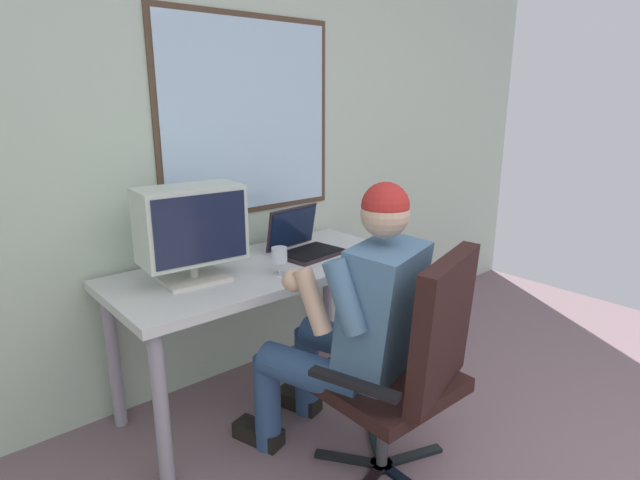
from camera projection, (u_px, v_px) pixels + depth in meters
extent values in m
cube|color=#B7C8B3|center=(227.00, 134.00, 2.74)|extent=(5.50, 0.06, 2.74)
cube|color=#4C3828|center=(249.00, 117.00, 2.76)|extent=(1.08, 0.01, 1.05)
cube|color=silver|center=(249.00, 117.00, 2.76)|extent=(1.02, 0.02, 0.99)
cylinder|color=#958C9B|center=(161.00, 410.00, 2.05)|extent=(0.06, 0.06, 0.70)
cylinder|color=#958C9B|center=(390.00, 319.00, 2.90)|extent=(0.06, 0.06, 0.70)
cylinder|color=#958C9B|center=(114.00, 359.00, 2.45)|extent=(0.06, 0.06, 0.70)
cylinder|color=#958C9B|center=(327.00, 292.00, 3.29)|extent=(0.06, 0.06, 0.70)
cube|color=silver|center=(262.00, 269.00, 2.57)|extent=(1.50, 0.68, 0.04)
cube|color=black|center=(411.00, 456.00, 2.29)|extent=(0.30, 0.14, 0.02)
cube|color=black|center=(376.00, 442.00, 2.38)|extent=(0.21, 0.27, 0.02)
cube|color=black|center=(348.00, 459.00, 2.28)|extent=(0.21, 0.27, 0.02)
cylinder|color=black|center=(382.00, 465.00, 2.24)|extent=(0.10, 0.10, 0.02)
cylinder|color=#3F3F44|center=(383.00, 425.00, 2.19)|extent=(0.05, 0.05, 0.38)
cube|color=black|center=(385.00, 381.00, 2.13)|extent=(0.52, 0.52, 0.06)
cube|color=black|center=(443.00, 327.00, 1.93)|extent=(0.50, 0.24, 0.55)
cube|color=black|center=(413.00, 328.00, 2.32)|extent=(0.16, 0.36, 0.02)
cube|color=black|center=(353.00, 384.00, 1.87)|extent=(0.16, 0.36, 0.02)
cylinder|color=navy|center=(349.00, 343.00, 2.40)|extent=(0.28, 0.50, 0.15)
cylinder|color=navy|center=(307.00, 372.00, 2.58)|extent=(0.12, 0.12, 0.45)
cube|color=black|center=(297.00, 401.00, 2.66)|extent=(0.17, 0.26, 0.08)
cylinder|color=navy|center=(311.00, 373.00, 2.14)|extent=(0.28, 0.50, 0.15)
cylinder|color=navy|center=(268.00, 403.00, 2.32)|extent=(0.12, 0.12, 0.45)
cube|color=black|center=(258.00, 433.00, 2.40)|extent=(0.17, 0.26, 0.08)
cube|color=#496B8B|center=(382.00, 311.00, 2.07)|extent=(0.44, 0.37, 0.57)
sphere|color=tan|center=(385.00, 214.00, 1.96)|extent=(0.19, 0.19, 0.19)
sphere|color=#A82623|center=(386.00, 206.00, 1.95)|extent=(0.19, 0.19, 0.19)
cylinder|color=#496B8B|center=(395.00, 265.00, 2.24)|extent=(0.15, 0.22, 0.29)
cylinder|color=tan|center=(375.00, 290.00, 2.32)|extent=(0.11, 0.14, 0.27)
sphere|color=tan|center=(368.00, 294.00, 2.35)|extent=(0.09, 0.09, 0.09)
cylinder|color=#496B8B|center=(345.00, 297.00, 1.88)|extent=(0.14, 0.20, 0.29)
cylinder|color=tan|center=(313.00, 301.00, 1.97)|extent=(0.12, 0.18, 0.27)
sphere|color=tan|center=(293.00, 281.00, 2.00)|extent=(0.09, 0.09, 0.09)
cube|color=beige|center=(194.00, 278.00, 2.35)|extent=(0.30, 0.25, 0.02)
cylinder|color=beige|center=(194.00, 268.00, 2.34)|extent=(0.04, 0.04, 0.08)
cube|color=silver|center=(191.00, 224.00, 2.28)|extent=(0.47, 0.27, 0.34)
cube|color=#191E38|center=(202.00, 229.00, 2.19)|extent=(0.41, 0.04, 0.30)
cube|color=#2A1E24|center=(311.00, 253.00, 2.74)|extent=(0.37, 0.28, 0.02)
cube|color=black|center=(311.00, 251.00, 2.73)|extent=(0.34, 0.25, 0.00)
cube|color=#2A1E24|center=(292.00, 227.00, 2.80)|extent=(0.35, 0.10, 0.23)
cube|color=#0F1933|center=(293.00, 228.00, 2.79)|extent=(0.32, 0.08, 0.20)
cylinder|color=silver|center=(280.00, 274.00, 2.43)|extent=(0.07, 0.07, 0.00)
cylinder|color=silver|center=(280.00, 268.00, 2.42)|extent=(0.01, 0.01, 0.06)
cylinder|color=silver|center=(279.00, 255.00, 2.41)|extent=(0.07, 0.07, 0.07)
cylinder|color=maroon|center=(279.00, 259.00, 2.41)|extent=(0.07, 0.07, 0.03)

